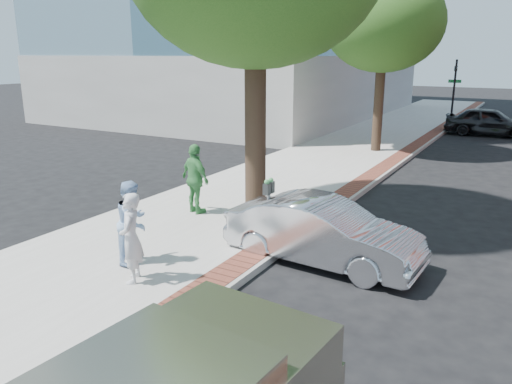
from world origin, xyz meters
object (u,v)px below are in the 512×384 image
Objects in this scene: sedan_silver at (323,232)px; bg_car at (489,122)px; person_officer at (133,222)px; person_green at (195,179)px; parking_meter at (269,198)px; person_gray at (131,238)px.

bg_car reaches higher than sedan_silver.
person_officer is 3.23m from person_green.
parking_meter is 2.80m from person_officer.
sedan_silver is (3.09, 2.10, -0.31)m from person_officer.
person_gray reaches higher than bg_car.
person_officer is (-1.88, -2.06, -0.24)m from parking_meter.
sedan_silver is (1.21, 0.04, -0.55)m from parking_meter.
bg_car is at bearing 82.97° from parking_meter.
person_green reaches higher than parking_meter.
person_officer is 21.98m from bg_car.
parking_meter is at bearing 177.71° from person_green.
person_gray is 22.54m from bg_car.
sedan_silver is at bearing -71.14° from person_officer.
person_officer reaches higher than sedan_silver.
person_green is at bearing 158.32° from parking_meter.
sedan_silver is at bearing 105.77° from person_gray.
parking_meter reaches higher than bg_car.
person_officer reaches higher than parking_meter.
bg_car is (2.41, 19.50, -0.47)m from parking_meter.
person_gray is 0.92× the size of person_green.
bg_car is at bearing -86.08° from person_green.
parking_meter is 19.66m from bg_car.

